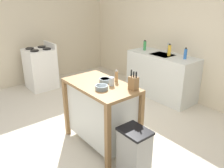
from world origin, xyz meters
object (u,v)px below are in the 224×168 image
Objects in this scene: kitchen_island at (101,111)px; pepper_grinder at (116,76)px; bottle_dish_soap at (145,45)px; sink_faucet at (168,48)px; bowl_ceramic_wide at (105,80)px; drinking_cup at (112,81)px; stove at (41,68)px; bottle_spray_cleaner at (169,50)px; trash_bin at (134,153)px; knife_block at (133,83)px; bowl_stoneware_deep at (102,87)px; bottle_hand_soap at (185,54)px.

kitchen_island is 6.28× the size of pepper_grinder.
kitchen_island is 2.30m from bottle_dish_soap.
sink_faucet and bottle_dish_soap have the same top height.
bowl_ceramic_wide is 2.16m from bottle_dish_soap.
bottle_dish_soap is at bearing 122.40° from drinking_cup.
bottle_dish_soap is 0.21× the size of stove.
drinking_cup is 0.52× the size of sink_faucet.
kitchen_island is at bearing -61.70° from bottle_dish_soap.
bottle_spray_cleaner reaches higher than sink_faucet.
kitchen_island reaches higher than trash_bin.
knife_block is 3.09m from stove.
knife_block is 0.46m from bowl_ceramic_wide.
bottle_spray_cleaner is at bearing 106.14° from drinking_cup.
knife_block is 0.84m from trash_bin.
bowl_stoneware_deep is 2.42m from bottle_dish_soap.
stove is at bearing 179.84° from knife_block.
kitchen_island is 7.06× the size of bowl_ceramic_wide.
drinking_cup is 0.18× the size of trash_bin.
bowl_ceramic_wide is 2.12m from sink_faucet.
bottle_dish_soap reaches higher than drinking_cup.
knife_block is at bearing -62.86° from sink_faucet.
kitchen_island is 1.71× the size of trash_bin.
bottle_spray_cleaner reaches higher than bowl_stoneware_deep.
pepper_grinder is 2.01m from sink_faucet.
stove reaches higher than trash_bin.
bottle_dish_soap is at bearing 119.01° from bowl_ceramic_wide.
pepper_grinder is at bearing 73.21° from kitchen_island.
knife_block is (0.42, 0.21, 0.50)m from kitchen_island.
knife_block reaches higher than sink_faucet.
knife_block reaches higher than bottle_spray_cleaner.
bottle_spray_cleaner is 2.88m from stove.
pepper_grinder reaches higher than bowl_ceramic_wide.
knife_block is at bearing -64.89° from bottle_spray_cleaner.
sink_faucet is (-1.34, 2.23, 0.71)m from trash_bin.
bowl_ceramic_wide is 0.24× the size of trash_bin.
sink_faucet is 0.21m from bottle_spray_cleaner.
kitchen_island is 1.04× the size of stove.
knife_block is 2.31m from bottle_dish_soap.
stove is at bearing -179.83° from pepper_grinder.
bottle_hand_soap is (-0.21, 1.95, 0.03)m from drinking_cup.
stove is (-2.75, 0.13, -0.52)m from drinking_cup.
bottle_dish_soap is (-1.13, 1.75, 0.01)m from pepper_grinder.
bottle_dish_soap is (-0.50, -0.15, -0.01)m from sink_faucet.
drinking_cup is 0.66× the size of pepper_grinder.
kitchen_island is at bearing -87.86° from bottle_hand_soap.
sink_faucet is at bearing 108.37° from pepper_grinder.
sink_faucet is (-0.63, 1.91, 0.01)m from pepper_grinder.
drinking_cup is 0.52× the size of bottle_hand_soap.
pepper_grinder is 0.17× the size of stove.
knife_block reaches higher than bottle_dish_soap.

